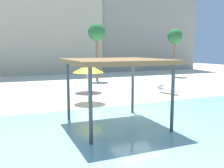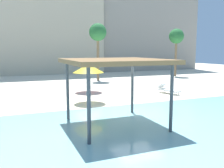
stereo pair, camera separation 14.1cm
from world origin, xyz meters
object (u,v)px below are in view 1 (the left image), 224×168
beach_umbrella_yellow_0 (88,68)px  beach_umbrella_red_4 (87,62)px  palm_tree_0 (175,37)px  shade_pavilion (116,63)px  lounge_chair_1 (167,89)px  palm_tree_1 (97,34)px

beach_umbrella_yellow_0 → beach_umbrella_red_4: bearing=74.3°
palm_tree_0 → shade_pavilion: bearing=-133.1°
palm_tree_0 → lounge_chair_1: bearing=-128.9°
beach_umbrella_red_4 → palm_tree_0: size_ratio=0.44×
beach_umbrella_yellow_0 → beach_umbrella_red_4: 4.19m
beach_umbrella_red_4 → palm_tree_0: (14.05, 7.31, 2.59)m
shade_pavilion → beach_umbrella_yellow_0: 5.36m
beach_umbrella_yellow_0 → beach_umbrella_red_4: beach_umbrella_red_4 is taller
lounge_chair_1 → palm_tree_0: palm_tree_0 is taller
beach_umbrella_red_4 → beach_umbrella_yellow_0: bearing=-105.7°
palm_tree_1 → shade_pavilion: bearing=-106.5°
beach_umbrella_red_4 → palm_tree_1: bearing=64.2°
lounge_chair_1 → palm_tree_0: bearing=126.4°
shade_pavilion → beach_umbrella_red_4: shade_pavilion is taller
shade_pavilion → lounge_chair_1: (7.07, 6.13, -2.45)m
beach_umbrella_yellow_0 → shade_pavilion: bearing=-94.2°
beach_umbrella_yellow_0 → lounge_chair_1: beach_umbrella_yellow_0 is taller
beach_umbrella_yellow_0 → lounge_chair_1: (6.67, 0.81, -1.87)m
lounge_chair_1 → beach_umbrella_yellow_0: bearing=-97.7°
shade_pavilion → palm_tree_1: 16.83m
shade_pavilion → beach_umbrella_yellow_0: size_ratio=1.68×
beach_umbrella_yellow_0 → beach_umbrella_red_4: (1.13, 4.03, 0.20)m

